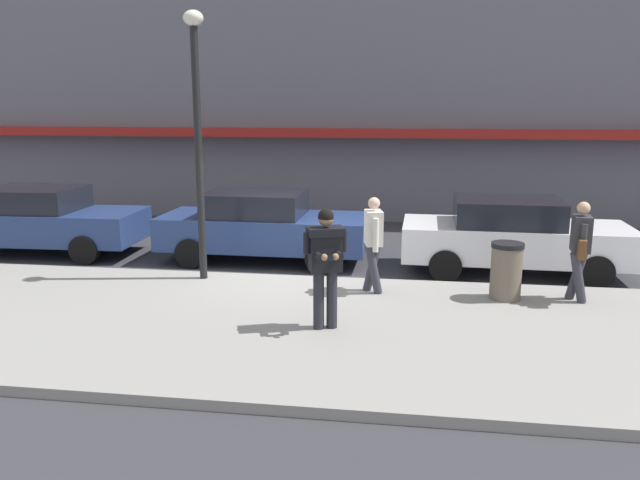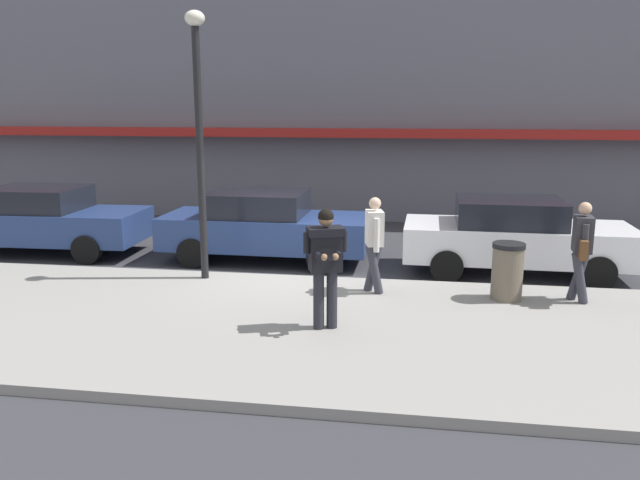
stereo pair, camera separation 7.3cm
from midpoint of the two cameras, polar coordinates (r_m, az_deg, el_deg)
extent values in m
plane|color=#333338|center=(12.43, -2.53, -3.58)|extent=(80.00, 80.00, 0.00)
cube|color=gray|center=(9.57, 0.01, -8.06)|extent=(32.00, 5.30, 0.14)
cube|color=silver|center=(12.32, 2.09, -3.70)|extent=(28.00, 0.12, 0.01)
cube|color=maroon|center=(17.93, 4.50, 9.72)|extent=(26.60, 0.70, 0.24)
cube|color=navy|center=(15.75, -23.62, 1.29)|extent=(4.56, 1.97, 0.70)
cube|color=black|center=(15.75, -24.37, 3.47)|extent=(2.12, 1.71, 0.52)
cylinder|color=black|center=(15.91, -17.63, 0.57)|extent=(0.65, 0.24, 0.64)
cylinder|color=black|center=(14.41, -20.41, -0.81)|extent=(0.65, 0.24, 0.64)
cylinder|color=black|center=(17.25, -26.10, 0.76)|extent=(0.65, 0.24, 0.64)
cube|color=navy|center=(13.77, -4.79, 0.83)|extent=(4.52, 1.88, 0.70)
cube|color=black|center=(13.70, -5.57, 3.35)|extent=(2.09, 1.66, 0.52)
cylinder|color=black|center=(14.39, 1.47, -0.05)|extent=(0.64, 0.23, 0.64)
cylinder|color=black|center=(12.75, 0.38, -1.67)|extent=(0.64, 0.23, 0.64)
cylinder|color=black|center=(15.03, -9.12, 0.33)|extent=(0.64, 0.23, 0.64)
cylinder|color=black|center=(13.46, -11.43, -1.16)|extent=(0.64, 0.23, 0.64)
cube|color=silver|center=(13.27, 17.67, -0.15)|extent=(4.54, 1.91, 0.70)
cube|color=black|center=(13.13, 17.07, 2.48)|extent=(2.10, 1.68, 0.52)
cylinder|color=black|center=(14.42, 22.65, -0.99)|extent=(0.64, 0.23, 0.64)
cylinder|color=black|center=(12.80, 24.26, -2.72)|extent=(0.64, 0.23, 0.64)
cylinder|color=black|center=(14.06, 11.50, -0.59)|extent=(0.64, 0.23, 0.64)
cylinder|color=black|center=(12.40, 11.67, -2.34)|extent=(0.64, 0.23, 0.64)
cylinder|color=#23232B|center=(9.26, 1.32, -5.43)|extent=(0.16, 0.16, 0.88)
cylinder|color=#23232B|center=(9.22, 0.10, -5.51)|extent=(0.16, 0.16, 0.88)
cube|color=black|center=(9.03, 0.73, -0.87)|extent=(0.54, 0.44, 0.64)
cube|color=black|center=(8.97, 0.73, 0.80)|extent=(0.61, 0.50, 0.12)
cylinder|color=black|center=(9.07, 2.40, -0.12)|extent=(0.11, 0.11, 0.30)
cylinder|color=black|center=(8.92, 1.87, -1.31)|extent=(0.20, 0.32, 0.10)
sphere|color=#8C6647|center=(8.77, 1.65, -1.54)|extent=(0.10, 0.10, 0.10)
cylinder|color=black|center=(8.96, -0.96, -0.27)|extent=(0.11, 0.11, 0.30)
cylinder|color=black|center=(8.86, 0.00, -1.40)|extent=(0.20, 0.32, 0.10)
sphere|color=#8C6647|center=(8.74, 0.61, -1.59)|extent=(0.10, 0.10, 0.10)
cube|color=black|center=(8.72, 1.19, -1.63)|extent=(0.12, 0.16, 0.07)
sphere|color=#8C6647|center=(8.91, 0.77, 1.96)|extent=(0.22, 0.22, 0.22)
sphere|color=black|center=(8.90, 0.78, 2.15)|extent=(0.23, 0.23, 0.23)
cylinder|color=#33333D|center=(11.11, 5.05, -2.49)|extent=(0.35, 0.22, 0.87)
cylinder|color=#33333D|center=(10.94, 5.19, -2.73)|extent=(0.35, 0.22, 0.87)
cube|color=silver|center=(10.86, 5.20, 1.11)|extent=(0.36, 0.47, 0.60)
cylinder|color=silver|center=(11.12, 4.99, 0.96)|extent=(0.10, 0.10, 0.58)
cylinder|color=silver|center=(10.64, 5.39, 0.43)|extent=(0.10, 0.10, 0.58)
sphere|color=beige|center=(10.79, 5.24, 3.35)|extent=(0.21, 0.21, 0.21)
cylinder|color=#33333D|center=(11.44, 22.70, -2.99)|extent=(0.34, 0.18, 0.87)
cylinder|color=#33333D|center=(11.26, 22.83, -3.23)|extent=(0.34, 0.18, 0.87)
cube|color=#2D2D33|center=(11.19, 23.07, 0.50)|extent=(0.32, 0.44, 0.60)
cylinder|color=#2D2D33|center=(11.45, 22.86, 0.35)|extent=(0.10, 0.10, 0.58)
cylinder|color=#2D2D33|center=(10.96, 23.23, -0.17)|extent=(0.10, 0.10, 0.58)
sphere|color=tan|center=(11.12, 23.26, 2.67)|extent=(0.21, 0.21, 0.21)
cube|color=brown|center=(10.94, 23.12, -0.83)|extent=(0.14, 0.25, 0.32)
cylinder|color=black|center=(11.78, -10.71, 7.42)|extent=(0.14, 0.14, 4.60)
ellipsoid|color=silver|center=(11.83, -11.21, 19.28)|extent=(0.36, 0.36, 0.28)
cylinder|color=#665B4C|center=(11.06, 16.92, -2.96)|extent=(0.52, 0.52, 0.90)
cylinder|color=black|center=(10.94, 17.08, -0.48)|extent=(0.55, 0.55, 0.08)
camera|label=1|loc=(0.04, -89.77, 0.05)|focal=35.00mm
camera|label=2|loc=(0.04, 90.23, -0.05)|focal=35.00mm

